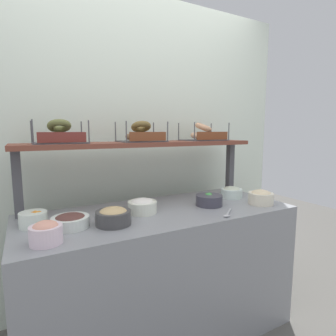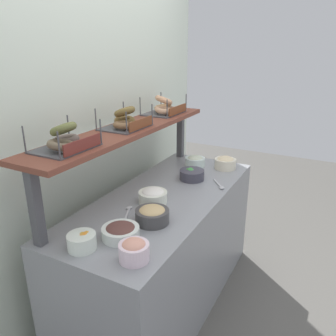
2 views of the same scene
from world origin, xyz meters
TOP-DOWN VIEW (x-y plane):
  - ground_plane at (0.00, 0.00)m, footprint 8.00×8.00m
  - back_wall at (0.00, 0.55)m, footprint 2.91×0.06m
  - deli_counter at (0.00, 0.00)m, footprint 1.71×0.70m
  - shelf_riser_left at (-0.80, 0.27)m, footprint 0.05×0.05m
  - shelf_riser_right at (0.80, 0.27)m, footprint 0.05×0.05m
  - upper_shelf at (0.00, 0.27)m, footprint 1.67×0.32m
  - bowl_fruit_salad at (-0.73, 0.06)m, footprint 0.14×0.14m
  - bowl_veggie_mix at (0.35, -0.04)m, footprint 0.18×0.18m
  - bowl_cream_cheese at (-0.12, 0.01)m, footprint 0.18×0.18m
  - bowl_scallion_spread at (0.63, 0.05)m, footprint 0.16×0.16m
  - bowl_lox_spread at (-0.69, -0.22)m, footprint 0.14×0.14m
  - bowl_potato_salad at (0.69, -0.19)m, footprint 0.17×0.17m
  - bowl_chocolate_spread at (-0.56, -0.05)m, footprint 0.20×0.20m
  - bowl_hummus at (-0.35, -0.11)m, footprint 0.19×0.19m
  - serving_spoon_near_plate at (0.31, -0.28)m, footprint 0.15×0.12m
  - serving_spoon_by_edge at (-0.30, 0.08)m, footprint 0.17×0.09m
  - bagel_basket_poppy at (-0.55, 0.28)m, footprint 0.31×0.25m
  - bagel_basket_cinnamon_raisin at (-0.02, 0.28)m, footprint 0.31×0.26m
  - bagel_basket_plain at (0.52, 0.28)m, footprint 0.33×0.24m

SIDE VIEW (x-z plane):
  - ground_plane at x=0.00m, z-range 0.00..0.00m
  - deli_counter at x=0.00m, z-range 0.00..0.85m
  - serving_spoon_near_plate at x=0.31m, z-range 0.85..0.86m
  - serving_spoon_by_edge at x=-0.30m, z-range 0.85..0.86m
  - bowl_chocolate_spread at x=-0.56m, z-range 0.85..0.92m
  - bowl_veggie_mix at x=0.35m, z-range 0.85..0.93m
  - bowl_fruit_salad at x=-0.73m, z-range 0.85..0.94m
  - bowl_scallion_spread at x=0.63m, z-range 0.85..0.94m
  - bowl_cream_cheese at x=-0.12m, z-range 0.85..0.94m
  - bowl_hummus at x=-0.35m, z-range 0.85..0.95m
  - bowl_potato_salad at x=0.69m, z-range 0.85..0.95m
  - bowl_lox_spread at x=-0.69m, z-range 0.85..0.96m
  - shelf_riser_left at x=-0.80m, z-range 0.85..1.25m
  - shelf_riser_right at x=0.80m, z-range 0.85..1.25m
  - back_wall at x=0.00m, z-range 0.00..2.40m
  - upper_shelf at x=0.00m, z-range 1.25..1.28m
  - bagel_basket_cinnamon_raisin at x=-0.02m, z-range 1.25..1.40m
  - bagel_basket_plain at x=0.52m, z-range 1.25..1.40m
  - bagel_basket_poppy at x=-0.55m, z-range 1.25..1.41m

